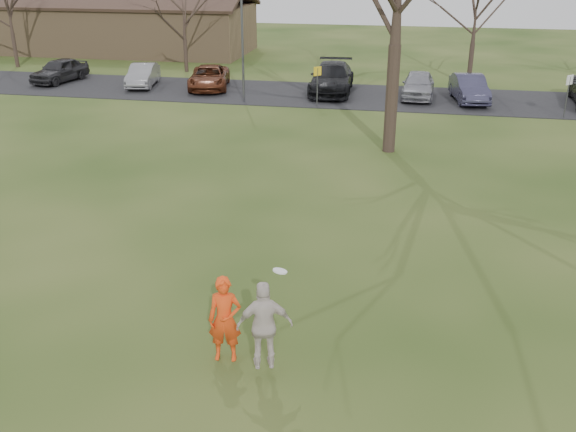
{
  "coord_description": "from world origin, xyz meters",
  "views": [
    {
      "loc": [
        2.82,
        -10.46,
        7.67
      ],
      "look_at": [
        0.0,
        4.0,
        1.5
      ],
      "focal_mm": 40.31,
      "sensor_mm": 36.0,
      "label": 1
    }
  ],
  "objects_px": {
    "car_4": "(418,85)",
    "lamp_post": "(242,25)",
    "car_1": "(143,75)",
    "catching_play": "(265,325)",
    "car_2": "(209,77)",
    "building": "(119,26)",
    "car_3": "(332,78)",
    "car_5": "(469,88)",
    "car_0": "(59,70)",
    "player_defender": "(225,319)"
  },
  "relations": [
    {
      "from": "car_3",
      "to": "building",
      "type": "bearing_deg",
      "value": 143.48
    },
    {
      "from": "car_2",
      "to": "car_5",
      "type": "xyz_separation_m",
      "value": [
        14.51,
        -0.56,
        0.05
      ]
    },
    {
      "from": "building",
      "to": "car_5",
      "type": "bearing_deg",
      "value": -27.2
    },
    {
      "from": "car_0",
      "to": "car_4",
      "type": "distance_m",
      "value": 21.33
    },
    {
      "from": "car_1",
      "to": "building",
      "type": "xyz_separation_m",
      "value": [
        -7.17,
        12.72,
        1.25
      ]
    },
    {
      "from": "building",
      "to": "lamp_post",
      "type": "bearing_deg",
      "value": -47.91
    },
    {
      "from": "car_1",
      "to": "lamp_post",
      "type": "xyz_separation_m",
      "value": [
        6.83,
        -2.78,
        3.29
      ]
    },
    {
      "from": "car_1",
      "to": "car_2",
      "type": "distance_m",
      "value": 4.03
    },
    {
      "from": "car_2",
      "to": "car_3",
      "type": "height_order",
      "value": "car_3"
    },
    {
      "from": "player_defender",
      "to": "building",
      "type": "bearing_deg",
      "value": 108.98
    },
    {
      "from": "player_defender",
      "to": "building",
      "type": "distance_m",
      "value": 42.73
    },
    {
      "from": "player_defender",
      "to": "car_0",
      "type": "height_order",
      "value": "player_defender"
    },
    {
      "from": "car_1",
      "to": "catching_play",
      "type": "relative_size",
      "value": 1.93
    },
    {
      "from": "car_0",
      "to": "car_1",
      "type": "xyz_separation_m",
      "value": [
        5.45,
        -0.25,
        -0.06
      ]
    },
    {
      "from": "car_2",
      "to": "car_0",
      "type": "bearing_deg",
      "value": 166.71
    },
    {
      "from": "car_4",
      "to": "lamp_post",
      "type": "relative_size",
      "value": 0.66
    },
    {
      "from": "car_4",
      "to": "building",
      "type": "xyz_separation_m",
      "value": [
        -23.05,
        12.82,
        1.19
      ]
    },
    {
      "from": "player_defender",
      "to": "lamp_post",
      "type": "bearing_deg",
      "value": 95.57
    },
    {
      "from": "car_1",
      "to": "catching_play",
      "type": "bearing_deg",
      "value": -73.31
    },
    {
      "from": "player_defender",
      "to": "car_5",
      "type": "relative_size",
      "value": 0.43
    },
    {
      "from": "car_5",
      "to": "lamp_post",
      "type": "xyz_separation_m",
      "value": [
        -11.7,
        -2.29,
        3.24
      ]
    },
    {
      "from": "catching_play",
      "to": "lamp_post",
      "type": "relative_size",
      "value": 0.32
    },
    {
      "from": "car_1",
      "to": "car_4",
      "type": "relative_size",
      "value": 0.94
    },
    {
      "from": "catching_play",
      "to": "lamp_post",
      "type": "distance_m",
      "value": 23.98
    },
    {
      "from": "car_3",
      "to": "lamp_post",
      "type": "relative_size",
      "value": 0.89
    },
    {
      "from": "player_defender",
      "to": "car_0",
      "type": "relative_size",
      "value": 0.44
    },
    {
      "from": "car_1",
      "to": "car_3",
      "type": "distance_m",
      "value": 11.12
    },
    {
      "from": "car_0",
      "to": "catching_play",
      "type": "bearing_deg",
      "value": -44.11
    },
    {
      "from": "car_2",
      "to": "catching_play",
      "type": "distance_m",
      "value": 27.38
    },
    {
      "from": "car_2",
      "to": "lamp_post",
      "type": "distance_m",
      "value": 5.18
    },
    {
      "from": "car_4",
      "to": "lamp_post",
      "type": "distance_m",
      "value": 9.97
    },
    {
      "from": "car_1",
      "to": "car_3",
      "type": "height_order",
      "value": "car_3"
    },
    {
      "from": "car_3",
      "to": "car_1",
      "type": "bearing_deg",
      "value": 179.21
    },
    {
      "from": "player_defender",
      "to": "lamp_post",
      "type": "height_order",
      "value": "lamp_post"
    },
    {
      "from": "car_3",
      "to": "car_5",
      "type": "distance_m",
      "value": 7.46
    },
    {
      "from": "car_3",
      "to": "car_5",
      "type": "height_order",
      "value": "car_3"
    },
    {
      "from": "car_2",
      "to": "car_5",
      "type": "bearing_deg",
      "value": -14.38
    },
    {
      "from": "car_5",
      "to": "lamp_post",
      "type": "bearing_deg",
      "value": -177.27
    },
    {
      "from": "car_2",
      "to": "building",
      "type": "xyz_separation_m",
      "value": [
        -11.19,
        12.65,
        1.25
      ]
    },
    {
      "from": "car_3",
      "to": "building",
      "type": "distance_m",
      "value": 22.13
    },
    {
      "from": "car_4",
      "to": "car_5",
      "type": "relative_size",
      "value": 0.99
    },
    {
      "from": "car_0",
      "to": "lamp_post",
      "type": "xyz_separation_m",
      "value": [
        12.28,
        -3.03,
        3.23
      ]
    },
    {
      "from": "player_defender",
      "to": "car_1",
      "type": "distance_m",
      "value": 28.14
    },
    {
      "from": "car_3",
      "to": "catching_play",
      "type": "xyz_separation_m",
      "value": [
        2.14,
        -26.01,
        0.3
      ]
    },
    {
      "from": "car_5",
      "to": "catching_play",
      "type": "relative_size",
      "value": 2.09
    },
    {
      "from": "car_2",
      "to": "building",
      "type": "distance_m",
      "value": 16.94
    },
    {
      "from": "lamp_post",
      "to": "car_5",
      "type": "bearing_deg",
      "value": 11.08
    },
    {
      "from": "car_5",
      "to": "building",
      "type": "xyz_separation_m",
      "value": [
        -25.7,
        13.21,
        1.2
      ]
    },
    {
      "from": "car_5",
      "to": "player_defender",
      "type": "bearing_deg",
      "value": -112.35
    },
    {
      "from": "player_defender",
      "to": "car_4",
      "type": "distance_m",
      "value": 25.43
    }
  ]
}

